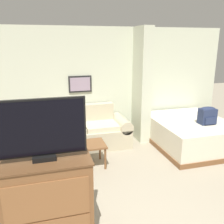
{
  "coord_description": "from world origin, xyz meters",
  "views": [
    {
      "loc": [
        -1.06,
        -1.96,
        2.26
      ],
      "look_at": [
        0.11,
        2.19,
        1.05
      ],
      "focal_mm": 40.0,
      "sensor_mm": 36.0,
      "label": 1
    }
  ],
  "objects": [
    {
      "name": "backpack",
      "position": [
        2.22,
        2.31,
        0.79
      ],
      "size": [
        0.34,
        0.24,
        0.37
      ],
      "color": "#232D4C",
      "rests_on": "bed"
    },
    {
      "name": "tv",
      "position": [
        -1.09,
        0.52,
        1.4
      ],
      "size": [
        0.89,
        0.16,
        0.65
      ],
      "color": "black",
      "rests_on": "tv_dresser"
    },
    {
      "name": "wall_back",
      "position": [
        -0.0,
        3.7,
        1.29
      ],
      "size": [
        6.69,
        0.16,
        2.6
      ],
      "color": "beige",
      "rests_on": "ground_plane"
    },
    {
      "name": "bed",
      "position": [
        2.05,
        2.64,
        0.3
      ],
      "size": [
        1.59,
        1.94,
        0.6
      ],
      "color": "brown",
      "rests_on": "ground_plane"
    },
    {
      "name": "table_lamp",
      "position": [
        -1.36,
        3.18,
        0.89
      ],
      "size": [
        0.37,
        0.37,
        0.42
      ],
      "color": "tan",
      "rests_on": "side_table"
    },
    {
      "name": "tv_dresser",
      "position": [
        -1.09,
        0.52,
        0.54
      ],
      "size": [
        0.96,
        0.52,
        1.08
      ],
      "color": "brown",
      "rests_on": "ground_plane"
    },
    {
      "name": "couch",
      "position": [
        -0.23,
        3.22,
        0.32
      ],
      "size": [
        1.99,
        0.84,
        0.89
      ],
      "color": "#B7AD8E",
      "rests_on": "ground_plane"
    },
    {
      "name": "coffee_table",
      "position": [
        -0.29,
        2.28,
        0.38
      ],
      "size": [
        0.57,
        0.51,
        0.44
      ],
      "color": "brown",
      "rests_on": "ground_plane"
    },
    {
      "name": "side_table",
      "position": [
        -1.36,
        3.18,
        0.48
      ],
      "size": [
        0.4,
        0.4,
        0.6
      ],
      "color": "brown",
      "rests_on": "ground_plane"
    },
    {
      "name": "wall_partition_pillar",
      "position": [
        1.15,
        3.33,
        1.3
      ],
      "size": [
        0.24,
        0.64,
        2.6
      ],
      "color": "beige",
      "rests_on": "ground_plane"
    }
  ]
}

